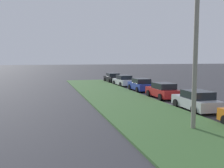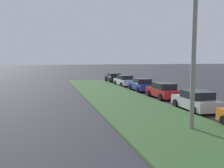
% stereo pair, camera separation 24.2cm
% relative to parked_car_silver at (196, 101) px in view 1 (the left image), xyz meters
% --- Properties ---
extents(grass_median, '(60.00, 6.00, 0.12)m').
position_rel_parked_car_silver_xyz_m(grass_median, '(-3.29, 3.99, -0.66)').
color(grass_median, '#3D6633').
rests_on(grass_median, ground).
extents(parked_car_silver, '(4.38, 2.17, 1.47)m').
position_rel_parked_car_silver_xyz_m(parked_car_silver, '(0.00, 0.00, 0.00)').
color(parked_car_silver, '#B2B5BA').
rests_on(parked_car_silver, ground).
extents(parked_car_red, '(4.31, 2.03, 1.47)m').
position_rel_parked_car_silver_xyz_m(parked_car_red, '(5.91, -0.28, 0.00)').
color(parked_car_red, red).
rests_on(parked_car_red, ground).
extents(parked_car_blue, '(4.33, 2.07, 1.47)m').
position_rel_parked_car_silver_xyz_m(parked_car_blue, '(11.53, -0.22, 0.00)').
color(parked_car_blue, '#23389E').
rests_on(parked_car_blue, ground).
extents(parked_car_white, '(4.38, 2.18, 1.47)m').
position_rel_parked_car_silver_xyz_m(parked_car_white, '(17.35, 0.04, 0.00)').
color(parked_car_white, silver).
rests_on(parked_car_white, ground).
extents(parked_car_black, '(4.34, 2.09, 1.47)m').
position_rel_parked_car_silver_xyz_m(parked_car_black, '(22.62, 0.19, 0.00)').
color(parked_car_black, black).
rests_on(parked_car_black, ground).
extents(streetlight, '(0.42, 2.88, 7.50)m').
position_rel_parked_car_silver_xyz_m(streetlight, '(-4.47, 2.75, 3.67)').
color(streetlight, gray).
rests_on(streetlight, ground).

